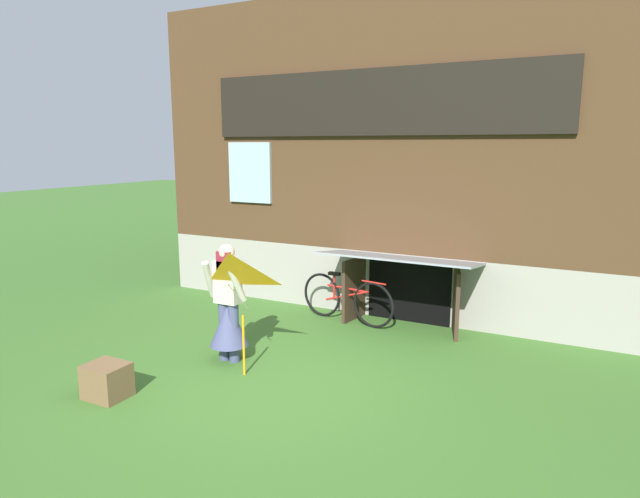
% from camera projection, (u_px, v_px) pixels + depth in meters
% --- Properties ---
extents(ground_plane, '(60.00, 60.00, 0.00)m').
position_uv_depth(ground_plane, '(281.00, 381.00, 6.81)').
color(ground_plane, '#3D6B28').
extents(log_house, '(8.52, 5.71, 5.36)m').
position_uv_depth(log_house, '(417.00, 156.00, 10.94)').
color(log_house, '#9E998E').
rests_on(log_house, ground_plane).
extents(person, '(0.61, 0.52, 1.61)m').
position_uv_depth(person, '(228.00, 313.00, 7.33)').
color(person, '#474C75').
rests_on(person, ground_plane).
extents(kite, '(0.80, 0.74, 1.55)m').
position_uv_depth(kite, '(230.00, 281.00, 6.64)').
color(kite, orange).
rests_on(kite, ground_plane).
extents(bicycle_red, '(1.76, 0.34, 0.81)m').
position_uv_depth(bicycle_red, '(347.00, 299.00, 9.03)').
color(bicycle_red, black).
rests_on(bicycle_red, ground_plane).
extents(wooden_crate, '(0.47, 0.40, 0.40)m').
position_uv_depth(wooden_crate, '(107.00, 381.00, 6.34)').
color(wooden_crate, brown).
rests_on(wooden_crate, ground_plane).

